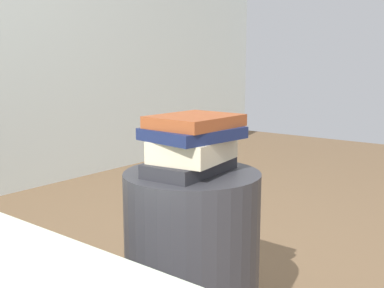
# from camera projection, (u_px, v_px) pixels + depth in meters

# --- Properties ---
(side_table) EXTENTS (0.41, 0.41, 0.54)m
(side_table) POSITION_uv_depth(u_px,v_px,m) (192.00, 259.00, 1.44)
(side_table) COLOR #333338
(side_table) RESTS_ON ground_plane
(book_charcoal) EXTENTS (0.29, 0.18, 0.04)m
(book_charcoal) POSITION_uv_depth(u_px,v_px,m) (189.00, 166.00, 1.38)
(book_charcoal) COLOR #28282D
(book_charcoal) RESTS_ON side_table
(book_cream) EXTENTS (0.25, 0.21, 0.06)m
(book_cream) POSITION_uv_depth(u_px,v_px,m) (193.00, 150.00, 1.37)
(book_cream) COLOR beige
(book_cream) RESTS_ON book_charcoal
(book_navy) EXTENTS (0.28, 0.24, 0.03)m
(book_navy) POSITION_uv_depth(u_px,v_px,m) (193.00, 133.00, 1.36)
(book_navy) COLOR #19234C
(book_navy) RESTS_ON book_cream
(book_rust) EXTENTS (0.25, 0.21, 0.03)m
(book_rust) POSITION_uv_depth(u_px,v_px,m) (195.00, 121.00, 1.36)
(book_rust) COLOR #994723
(book_rust) RESTS_ON book_navy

